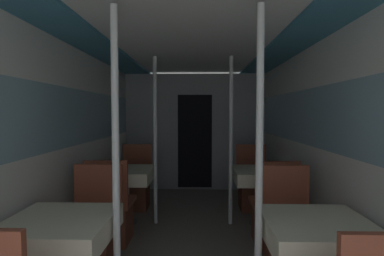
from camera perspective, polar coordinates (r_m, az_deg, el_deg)
The scene contains 18 objects.
wall_left at distance 3.47m, azimuth -22.66°, elevation -2.60°, with size 0.05×6.69×2.18m.
wall_right at distance 3.40m, azimuth 22.88°, elevation -2.71°, with size 0.05×6.69×2.18m.
ceiling_panel at distance 3.24m, azimuth -0.12°, elevation 16.66°, with size 2.66×6.69×0.07m.
bulkhead_far at distance 5.66m, azimuth 0.55°, elevation -0.80°, with size 2.61×0.09×2.18m.
dining_table_left_0 at distance 2.41m, azimuth -23.86°, elevation -17.79°, with size 0.71×0.71×0.72m.
chair_left_far_0 at distance 3.05m, azimuth -18.49°, elevation -19.53°, with size 0.46×0.46×0.96m.
support_pole_left_0 at distance 2.14m, azimuth -14.30°, elevation -6.93°, with size 0.05×0.05×2.18m.
dining_table_left_1 at distance 4.08m, azimuth -12.65°, elevation -9.04°, with size 0.71×0.71×0.72m.
chair_left_near_1 at distance 3.59m, azimuth -15.07°, elevation -16.00°, with size 0.46×0.46×0.96m.
chair_left_far_1 at distance 4.74m, azimuth -10.76°, elevation -11.28°, with size 0.46×0.46×0.96m.
support_pole_left_1 at distance 3.93m, azimuth -7.03°, elevation -2.40°, with size 0.05×0.05×2.18m.
dining_table_right_0 at distance 2.34m, azimuth 22.72°, elevation -18.34°, with size 0.71×0.71×0.72m.
chair_right_far_0 at distance 3.00m, azimuth 18.05°, elevation -19.91°, with size 0.46×0.46×0.96m.
support_pole_right_0 at distance 2.11m, azimuth 12.67°, elevation -7.10°, with size 0.05×0.05×2.18m.
dining_table_right_1 at distance 4.04m, azimuth 13.10°, elevation -9.16°, with size 0.71×0.71×0.72m.
chair_right_near_1 at distance 3.55m, azimuth 15.14°, elevation -16.23°, with size 0.46×0.46×0.96m.
chair_right_far_1 at distance 4.70m, azimuth 11.51°, elevation -11.38°, with size 0.46×0.46×0.96m.
support_pole_right_1 at distance 3.91m, azimuth 7.40°, elevation -2.43°, with size 0.05×0.05×2.18m.
Camera 1 is at (0.08, -1.20, 1.46)m, focal length 28.00 mm.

